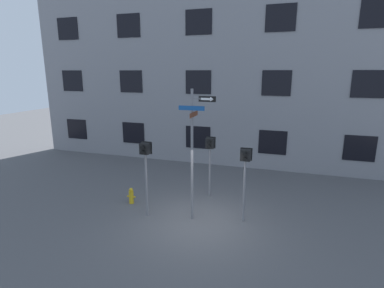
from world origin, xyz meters
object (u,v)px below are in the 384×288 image
at_px(pedestrian_signal_right, 245,165).
at_px(fire_hydrant, 131,196).
at_px(pedestrian_signal_across, 210,150).
at_px(street_sign_pole, 194,146).
at_px(pedestrian_signal_left, 145,159).

relative_size(pedestrian_signal_right, fire_hydrant, 4.07).
bearing_deg(pedestrian_signal_across, fire_hydrant, -149.06).
bearing_deg(street_sign_pole, pedestrian_signal_left, -170.34).
xyz_separation_m(street_sign_pole, pedestrian_signal_across, (0.02, 2.10, -0.68)).
relative_size(street_sign_pole, pedestrian_signal_right, 1.74).
relative_size(pedestrian_signal_left, fire_hydrant, 4.25).
distance_m(street_sign_pole, pedestrian_signal_across, 2.21).
bearing_deg(fire_hydrant, pedestrian_signal_right, -1.37).
bearing_deg(pedestrian_signal_across, street_sign_pole, -90.62).
bearing_deg(pedestrian_signal_across, pedestrian_signal_left, -125.10).
height_order(pedestrian_signal_right, fire_hydrant, pedestrian_signal_right).
bearing_deg(pedestrian_signal_right, pedestrian_signal_across, 133.51).
bearing_deg(pedestrian_signal_across, pedestrian_signal_right, -46.49).
bearing_deg(street_sign_pole, pedestrian_signal_across, 89.38).
bearing_deg(street_sign_pole, fire_hydrant, 170.24).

